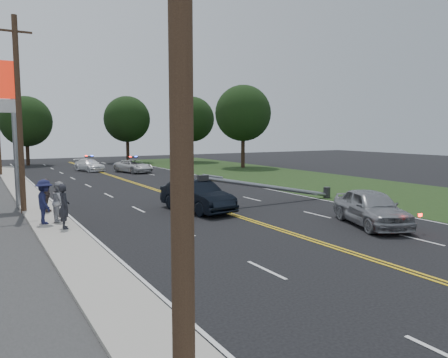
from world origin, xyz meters
TOP-DOWN VIEW (x-y plane):
  - ground at (0.00, 0.00)m, footprint 120.00×120.00m
  - sidewalk at (-8.40, 10.00)m, footprint 1.80×70.00m
  - grass_verge at (13.50, 10.00)m, footprint 12.00×80.00m
  - centerline_yellow at (0.00, 10.00)m, footprint 0.36×80.00m
  - traffic_signal at (8.30, 30.00)m, footprint 0.28×0.41m
  - fallen_streetlight at (4.19, 8.00)m, footprint 9.36×0.44m
  - utility_pole_near at (-9.20, -8.00)m, footprint 1.60×0.28m
  - utility_pole_mid at (-9.20, 12.00)m, footprint 1.60×0.28m
  - tree_6 at (-5.52, 46.51)m, footprint 6.21×6.21m
  - tree_7 at (6.79, 45.11)m, footprint 6.15×6.15m
  - tree_8 at (14.87, 41.93)m, footprint 6.17×6.17m
  - tree_9 at (15.91, 30.38)m, footprint 6.46×6.46m
  - crashed_sedan at (-1.15, 7.94)m, footprint 2.37×5.15m
  - waiting_sedan at (4.09, 0.87)m, footprint 3.56×5.20m
  - emergency_a at (2.86, 30.78)m, footprint 3.41×5.16m
  - emergency_b at (-0.72, 34.60)m, footprint 2.81×4.70m
  - bystander_a at (-8.10, 6.57)m, footprint 0.47×0.71m
  - bystander_b at (-8.00, 8.22)m, footprint 0.93×1.06m
  - bystander_c at (-8.69, 8.02)m, footprint 0.82×1.33m
  - bystander_d at (-8.22, 11.02)m, footprint 0.83×1.09m

SIDE VIEW (x-z plane):
  - ground at x=0.00m, z-range 0.00..0.00m
  - grass_verge at x=13.50m, z-range 0.00..0.01m
  - centerline_yellow at x=0.00m, z-range 0.01..0.01m
  - sidewalk at x=-8.40m, z-range 0.00..0.12m
  - emergency_b at x=-0.72m, z-range 0.00..1.28m
  - emergency_a at x=2.86m, z-range 0.00..1.32m
  - crashed_sedan at x=-1.15m, z-range 0.00..1.64m
  - waiting_sedan at x=4.09m, z-range 0.00..1.64m
  - fallen_streetlight at x=4.19m, z-range -0.04..1.88m
  - bystander_d at x=-8.22m, z-range 0.12..1.84m
  - bystander_b at x=-8.00m, z-range 0.12..1.96m
  - bystander_a at x=-8.10m, z-range 0.12..2.03m
  - bystander_c at x=-8.69m, z-range 0.12..2.11m
  - traffic_signal at x=8.30m, z-range 0.68..7.73m
  - utility_pole_near at x=-9.20m, z-range 0.08..10.08m
  - utility_pole_mid at x=-9.20m, z-range 0.08..10.08m
  - tree_6 at x=-5.52m, z-range 1.15..9.69m
  - tree_7 at x=6.79m, z-range 1.37..10.28m
  - tree_8 at x=14.87m, z-range 1.38..10.33m
  - tree_9 at x=15.91m, z-range 1.52..11.06m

